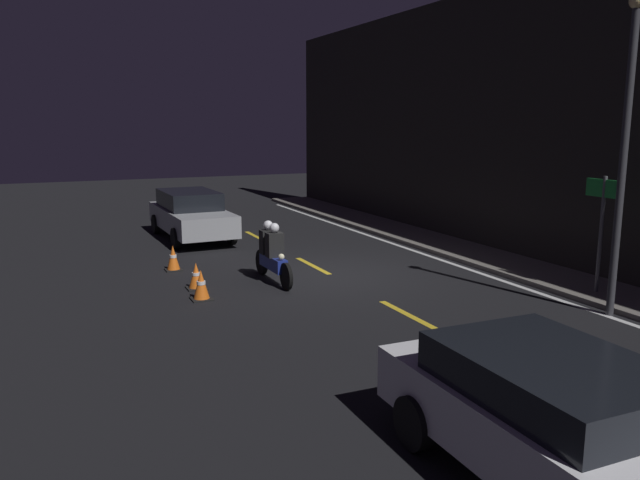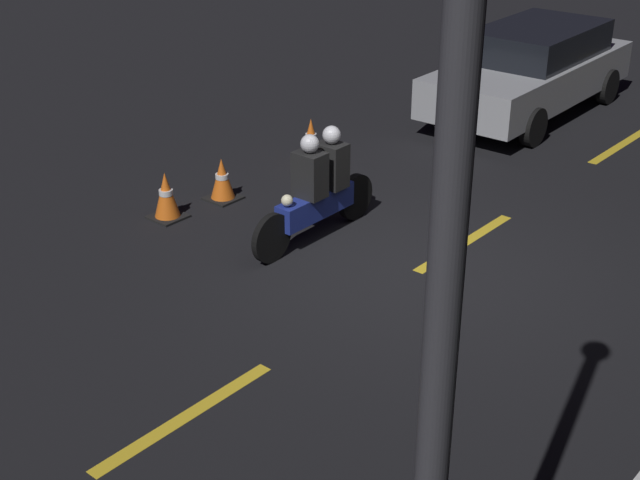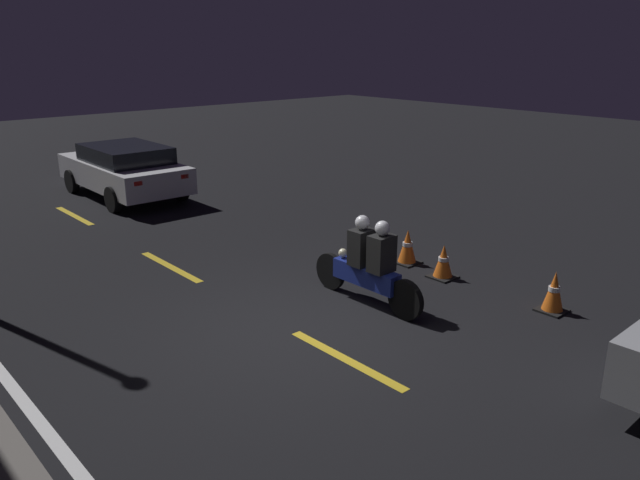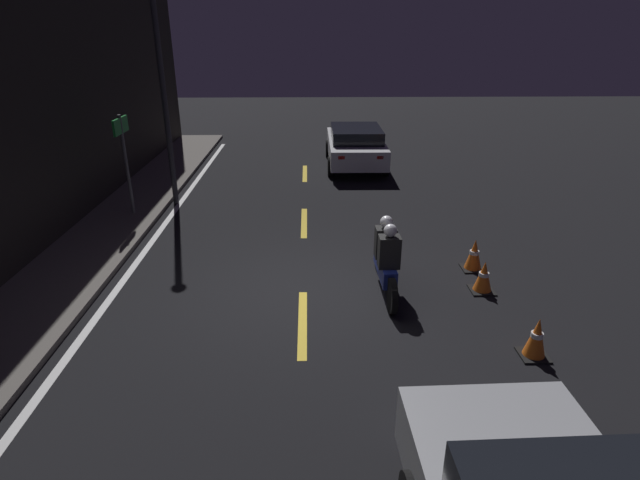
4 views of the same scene
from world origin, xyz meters
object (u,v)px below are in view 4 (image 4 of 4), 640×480
object	(u,v)px
traffic_cone_far	(474,255)
traffic_cone_near	(536,338)
motorcycle	(386,258)
sedan_white	(355,145)
shop_sign	(124,145)
traffic_cone_mid	(484,277)
street_lamp	(162,78)

from	to	relation	value
traffic_cone_far	traffic_cone_near	bearing A→B (deg)	-179.83
motorcycle	sedan_white	bearing A→B (deg)	-2.36
shop_sign	traffic_cone_far	bearing A→B (deg)	-112.62
motorcycle	traffic_cone_mid	distance (m)	1.78
motorcycle	traffic_cone_mid	bearing A→B (deg)	-92.36
sedan_white	street_lamp	bearing A→B (deg)	127.64
sedan_white	traffic_cone_mid	world-z (taller)	sedan_white
sedan_white	motorcycle	world-z (taller)	motorcycle
traffic_cone_far	shop_sign	size ratio (longest dim) A/B	0.26
shop_sign	street_lamp	xyz separation A→B (m)	(1.04, -0.80, 1.44)
traffic_cone_mid	street_lamp	distance (m)	8.87
traffic_cone_mid	traffic_cone_far	xyz separation A→B (m)	(0.88, -0.10, 0.02)
traffic_cone_near	traffic_cone_mid	bearing A→B (deg)	3.29
traffic_cone_far	street_lamp	world-z (taller)	street_lamp
motorcycle	traffic_cone_mid	xyz separation A→B (m)	(-0.05, -1.74, -0.36)
street_lamp	shop_sign	bearing A→B (deg)	142.60
shop_sign	sedan_white	bearing A→B (deg)	-50.36
traffic_cone_mid	street_lamp	xyz separation A→B (m)	(5.07, 6.65, 2.95)
sedan_white	traffic_cone_mid	bearing A→B (deg)	-170.02
sedan_white	shop_sign	bearing A→B (deg)	130.25
traffic_cone_near	street_lamp	distance (m)	10.17
street_lamp	traffic_cone_mid	bearing A→B (deg)	-127.32
sedan_white	traffic_cone_far	bearing A→B (deg)	-168.31
sedan_white	street_lamp	world-z (taller)	street_lamp
motorcycle	shop_sign	xyz separation A→B (m)	(3.98, 5.71, 1.15)
motorcycle	traffic_cone_mid	world-z (taller)	motorcycle
traffic_cone_mid	traffic_cone_near	bearing A→B (deg)	-176.71
motorcycle	street_lamp	size ratio (longest dim) A/B	0.38
street_lamp	traffic_cone_far	bearing A→B (deg)	-121.80
motorcycle	traffic_cone_near	xyz separation A→B (m)	(-1.99, -1.85, -0.34)
sedan_white	traffic_cone_far	xyz separation A→B (m)	(-8.09, -1.58, -0.42)
motorcycle	street_lamp	distance (m)	7.49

